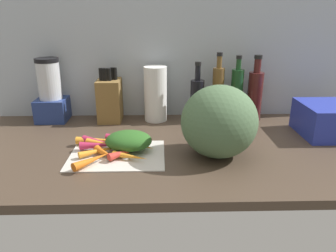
% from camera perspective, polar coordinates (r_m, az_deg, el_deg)
% --- Properties ---
extents(ground_plane, '(1.70, 0.80, 0.03)m').
position_cam_1_polar(ground_plane, '(1.24, 1.72, -3.92)').
color(ground_plane, '#47382B').
extents(wall_back, '(1.70, 0.03, 0.60)m').
position_cam_1_polar(wall_back, '(1.53, 1.03, 12.96)').
color(wall_back, '#ADB7C1').
rests_on(wall_back, ground_plane).
extents(cutting_board, '(0.33, 0.25, 0.01)m').
position_cam_1_polar(cutting_board, '(1.15, -9.08, -5.08)').
color(cutting_board, beige).
rests_on(cutting_board, ground_plane).
extents(carrot_0, '(0.13, 0.07, 0.02)m').
position_cam_1_polar(carrot_0, '(1.10, -6.81, -5.44)').
color(carrot_0, orange).
rests_on(carrot_0, cutting_board).
extents(carrot_1, '(0.11, 0.10, 0.03)m').
position_cam_1_polar(carrot_1, '(1.12, -7.81, -4.72)').
color(carrot_1, red).
rests_on(carrot_1, cutting_board).
extents(carrot_2, '(0.14, 0.04, 0.03)m').
position_cam_1_polar(carrot_2, '(1.19, -12.33, -3.39)').
color(carrot_2, '#B2264C').
rests_on(carrot_2, cutting_board).
extents(carrot_3, '(0.09, 0.10, 0.03)m').
position_cam_1_polar(carrot_3, '(1.13, -11.19, -4.84)').
color(carrot_3, orange).
rests_on(carrot_3, cutting_board).
extents(carrot_4, '(0.14, 0.09, 0.03)m').
position_cam_1_polar(carrot_4, '(1.22, -12.30, -2.83)').
color(carrot_4, '#B2264C').
rests_on(carrot_4, cutting_board).
extents(carrot_5, '(0.13, 0.07, 0.03)m').
position_cam_1_polar(carrot_5, '(1.21, -11.75, -3.11)').
color(carrot_5, orange).
rests_on(carrot_5, cutting_board).
extents(carrot_6, '(0.12, 0.10, 0.03)m').
position_cam_1_polar(carrot_6, '(1.17, -5.10, -3.32)').
color(carrot_6, orange).
rests_on(carrot_6, cutting_board).
extents(carrot_7, '(0.16, 0.03, 0.03)m').
position_cam_1_polar(carrot_7, '(1.24, -12.47, -2.52)').
color(carrot_7, orange).
rests_on(carrot_7, cutting_board).
extents(carrot_8, '(0.16, 0.10, 0.02)m').
position_cam_1_polar(carrot_8, '(1.16, -11.69, -4.25)').
color(carrot_8, orange).
rests_on(carrot_8, cutting_board).
extents(carrot_9, '(0.18, 0.06, 0.03)m').
position_cam_1_polar(carrot_9, '(1.24, -7.19, -2.20)').
color(carrot_9, '#B2264C').
rests_on(carrot_9, cutting_board).
extents(carrot_10, '(0.12, 0.13, 0.03)m').
position_cam_1_polar(carrot_10, '(1.08, -13.46, -5.94)').
color(carrot_10, orange).
rests_on(carrot_10, cutting_board).
extents(carrot_greens_pile, '(0.17, 0.13, 0.07)m').
position_cam_1_polar(carrot_greens_pile, '(1.16, -7.08, -2.64)').
color(carrot_greens_pile, '#2D6023').
rests_on(carrot_greens_pile, cutting_board).
extents(winter_squash, '(0.26, 0.25, 0.25)m').
position_cam_1_polar(winter_squash, '(1.11, 9.15, 0.76)').
color(winter_squash, '#4C6B47').
rests_on(winter_squash, ground_plane).
extents(knife_block, '(0.10, 0.14, 0.25)m').
position_cam_1_polar(knife_block, '(1.50, -10.40, 4.73)').
color(knife_block, olive).
rests_on(knife_block, ground_plane).
extents(blender_appliance, '(0.14, 0.14, 0.29)m').
position_cam_1_polar(blender_appliance, '(1.56, -20.28, 5.35)').
color(blender_appliance, navy).
rests_on(blender_appliance, ground_plane).
extents(paper_towel_roll, '(0.10, 0.10, 0.25)m').
position_cam_1_polar(paper_towel_roll, '(1.47, -2.25, 5.77)').
color(paper_towel_roll, white).
rests_on(paper_towel_roll, ground_plane).
extents(bottle_0, '(0.06, 0.06, 0.28)m').
position_cam_1_polar(bottle_0, '(1.46, 5.22, 4.75)').
color(bottle_0, black).
rests_on(bottle_0, ground_plane).
extents(bottle_1, '(0.05, 0.05, 0.32)m').
position_cam_1_polar(bottle_1, '(1.48, 8.90, 5.83)').
color(bottle_1, brown).
rests_on(bottle_1, ground_plane).
extents(bottle_2, '(0.06, 0.06, 0.30)m').
position_cam_1_polar(bottle_2, '(1.50, 12.18, 5.62)').
color(bottle_2, '#19421E').
rests_on(bottle_2, ground_plane).
extents(bottle_3, '(0.07, 0.07, 0.30)m').
position_cam_1_polar(bottle_3, '(1.53, 15.31, 5.52)').
color(bottle_3, '#471919').
rests_on(bottle_3, ground_plane).
extents(dish_rack, '(0.28, 0.23, 0.13)m').
position_cam_1_polar(dish_rack, '(1.48, 27.84, 1.02)').
color(dish_rack, '#2838AD').
rests_on(dish_rack, ground_plane).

